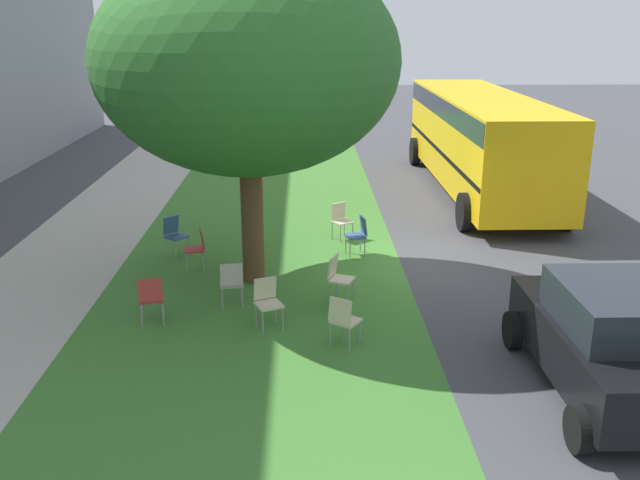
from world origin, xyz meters
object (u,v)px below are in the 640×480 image
object	(u,v)px
street_tree	(247,62)
chair_3	(338,275)
chair_0	(267,299)
parked_car	(608,339)
chair_7	(341,218)
chair_2	(343,318)
chair_4	(151,296)
chair_1	(197,246)
chair_8	(174,233)
school_bus	(480,134)
chair_5	(232,281)
chair_6	(359,233)

from	to	relation	value
street_tree	chair_3	size ratio (longest dim) A/B	7.26
chair_0	parked_car	distance (m)	5.36
chair_3	chair_7	xyz separation A→B (m)	(3.79, -0.24, 0.00)
chair_2	chair_4	size ratio (longest dim) A/B	1.00
parked_car	chair_4	bearing A→B (deg)	70.23
chair_1	chair_4	size ratio (longest dim) A/B	1.00
chair_4	chair_8	world-z (taller)	same
chair_3	chair_7	distance (m)	3.80
chair_2	chair_3	distance (m)	1.90
chair_4	chair_8	distance (m)	3.65
chair_8	school_bus	size ratio (longest dim) A/B	0.08
chair_1	chair_2	bearing A→B (deg)	-142.33
chair_2	chair_4	distance (m)	3.39
chair_1	parked_car	xyz separation A→B (m)	(-5.19, -6.44, 0.32)
school_bus	chair_2	bearing A→B (deg)	155.80
chair_5	chair_7	size ratio (longest dim) A/B	1.00
chair_2	chair_7	xyz separation A→B (m)	(5.69, -0.25, 0.00)
street_tree	chair_2	size ratio (longest dim) A/B	7.26
chair_0	school_bus	size ratio (longest dim) A/B	0.08
chair_4	chair_6	bearing A→B (deg)	-47.13
chair_1	chair_3	xyz separation A→B (m)	(-1.80, -2.87, 0.00)
chair_1	chair_7	world-z (taller)	same
chair_0	chair_4	xyz separation A→B (m)	(0.17, 2.00, 0.00)
chair_5	chair_7	xyz separation A→B (m)	(4.04, -2.19, 0.00)
chair_3	chair_5	size ratio (longest dim) A/B	1.00
chair_2	parked_car	size ratio (longest dim) A/B	0.24
chair_8	chair_2	bearing A→B (deg)	-142.85
chair_0	chair_8	world-z (taller)	same
chair_2	chair_3	xyz separation A→B (m)	(1.90, -0.01, 0.00)
chair_7	school_bus	distance (m)	6.47
parked_car	chair_0	bearing A→B (deg)	64.69
chair_4	chair_5	size ratio (longest dim) A/B	1.00
chair_3	school_bus	world-z (taller)	school_bus
chair_4	chair_0	bearing A→B (deg)	-94.85
chair_3	parked_car	size ratio (longest dim) A/B	0.24
chair_0	parked_car	world-z (taller)	parked_car
chair_0	chair_5	distance (m)	1.10
chair_7	chair_0	bearing A→B (deg)	162.93
chair_5	parked_car	xyz separation A→B (m)	(-3.14, -5.53, 0.32)
chair_3	chair_6	bearing A→B (deg)	-12.45
chair_3	school_bus	bearing A→B (deg)	-28.81
chair_3	chair_7	bearing A→B (deg)	-3.68
chair_3	chair_2	bearing A→B (deg)	179.70
chair_4	chair_6	world-z (taller)	same
school_bus	chair_4	bearing A→B (deg)	139.82
chair_0	chair_4	size ratio (longest dim) A/B	1.00
chair_2	chair_8	distance (m)	5.78
chair_0	chair_4	bearing A→B (deg)	85.15
chair_2	parked_car	xyz separation A→B (m)	(-1.49, -3.59, 0.32)
chair_1	chair_5	world-z (taller)	same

